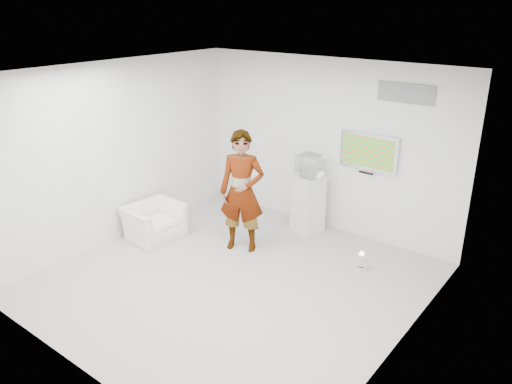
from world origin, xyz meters
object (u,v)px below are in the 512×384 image
at_px(tv, 369,152).
at_px(pedestal, 308,203).
at_px(person, 242,192).
at_px(armchair, 154,221).
at_px(floor_uplight, 361,261).

distance_m(tv, pedestal, 1.43).
bearing_deg(person, armchair, 177.53).
relative_size(tv, person, 0.50).
xyz_separation_m(person, pedestal, (0.48, 1.25, -0.49)).
xyz_separation_m(tv, person, (-1.40, -1.56, -0.55)).
relative_size(person, armchair, 2.19).
height_order(person, armchair, person).
bearing_deg(tv, pedestal, -161.40).
bearing_deg(pedestal, floor_uplight, -26.29).
distance_m(armchair, floor_uplight, 3.56).
height_order(armchair, pedestal, pedestal).
bearing_deg(tv, armchair, -142.63).
height_order(pedestal, floor_uplight, pedestal).
bearing_deg(floor_uplight, tv, 115.61).
relative_size(pedestal, floor_uplight, 3.59).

